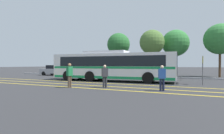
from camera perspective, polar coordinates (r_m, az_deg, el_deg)
ground_plane at (r=18.03m, az=-3.16°, el=-4.40°), size 220.00×220.00×0.00m
lane_strip_0 at (r=15.39m, az=-3.36°, el=-5.28°), size 32.08×0.20×0.01m
lane_strip_1 at (r=13.80m, az=-6.89°, el=-5.98°), size 32.08×0.20×0.01m
lane_strip_2 at (r=12.55m, az=-10.44°, el=-6.67°), size 32.08×0.20×0.01m
curb_strip at (r=23.31m, az=6.42°, el=-3.04°), size 40.08×0.36×0.15m
transit_bus at (r=17.29m, az=-0.05°, el=0.48°), size 12.51×3.29×2.96m
parked_car_0 at (r=27.95m, az=-18.17°, el=-1.01°), size 4.41×2.18×1.55m
parked_car_1 at (r=24.36m, az=-6.50°, el=-1.47°), size 4.82×2.34×1.30m
pedestrian_0 at (r=11.20m, az=16.01°, el=-3.01°), size 0.47×0.36×1.58m
pedestrian_1 at (r=12.29m, az=-2.37°, el=-2.58°), size 0.46×0.44×1.61m
pedestrian_2 at (r=12.73m, az=-13.67°, el=-2.15°), size 0.28×0.45×1.72m
bus_stop_sign at (r=15.72m, az=27.50°, el=0.13°), size 0.07×0.40×2.32m
tree_0 at (r=28.14m, az=2.14°, el=7.34°), size 3.62×3.62×6.67m
tree_1 at (r=24.40m, az=12.91°, el=7.87°), size 3.32×3.32×6.33m
tree_2 at (r=26.68m, az=20.00°, el=7.34°), size 3.76×3.76×6.59m
tree_3 at (r=26.62m, az=31.80°, el=7.75°), size 3.94×3.94×6.89m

